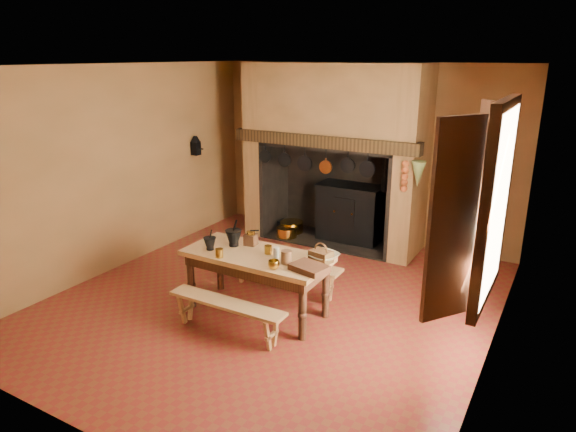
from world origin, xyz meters
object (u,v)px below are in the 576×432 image
at_px(bench_front, 227,310).
at_px(work_table, 257,263).
at_px(mixing_bowl, 323,257).
at_px(wicker_basket, 321,256).
at_px(iron_range, 351,212).
at_px(coffee_grinder, 251,239).

bearing_deg(bench_front, work_table, 90.00).
distance_m(mixing_bowl, wicker_basket, 0.07).
distance_m(iron_range, coffee_grinder, 2.61).
xyz_separation_m(iron_range, bench_front, (0.02, -3.39, -0.19)).
height_order(iron_range, mixing_bowl, iron_range).
height_order(coffee_grinder, wicker_basket, wicker_basket).
height_order(bench_front, coffee_grinder, coffee_grinder).
xyz_separation_m(coffee_grinder, wicker_basket, (0.96, -0.06, -0.01)).
bearing_deg(coffee_grinder, wicker_basket, -10.66).
bearing_deg(wicker_basket, iron_range, 118.43).
bearing_deg(wicker_basket, bench_front, -122.74).
relative_size(bench_front, mixing_bowl, 4.29).
relative_size(coffee_grinder, wicker_basket, 0.79).
distance_m(work_table, mixing_bowl, 0.79).
bearing_deg(iron_range, wicker_basket, -73.85).
distance_m(work_table, coffee_grinder, 0.36).
bearing_deg(iron_range, bench_front, -89.72).
distance_m(coffee_grinder, mixing_bowl, 0.96).
bearing_deg(coffee_grinder, iron_range, 78.50).
relative_size(coffee_grinder, mixing_bowl, 0.65).
bearing_deg(work_table, bench_front, -90.00).
height_order(bench_front, mixing_bowl, mixing_bowl).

